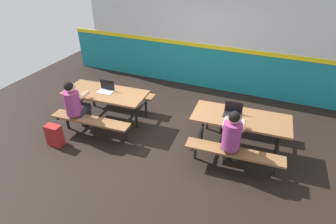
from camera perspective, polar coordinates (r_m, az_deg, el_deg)
The scene contains 9 objects.
ground_plane at distance 5.87m, azimuth -0.03°, elevation -4.72°, with size 10.00×10.00×0.02m, color black.
accent_backdrop at distance 7.45m, azimuth 7.73°, elevation 13.89°, with size 8.00×0.14×2.60m.
picnic_table_left at distance 6.12m, azimuth -12.40°, elevation 2.56°, with size 1.77×1.65×0.74m.
picnic_table_right at distance 5.31m, azimuth 14.34°, elevation -2.53°, with size 1.77×1.65×0.74m.
student_nearer at distance 5.85m, azimuth -18.22°, elevation 1.72°, with size 0.38×0.53×1.21m.
student_further at distance 4.77m, azimuth 12.80°, elevation -4.56°, with size 0.38×0.53×1.21m.
laptop_silver at distance 6.05m, azimuth -12.38°, elevation 4.49°, with size 0.33×0.24×0.22m.
laptop_dark at distance 5.23m, azimuth 12.93°, elevation -0.06°, with size 0.33×0.24×0.22m.
backpack_dark at distance 5.91m, azimuth -21.89°, elevation -4.40°, with size 0.30×0.22×0.44m.
Camera 1 is at (1.85, -4.37, 3.44)m, focal length 30.20 mm.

